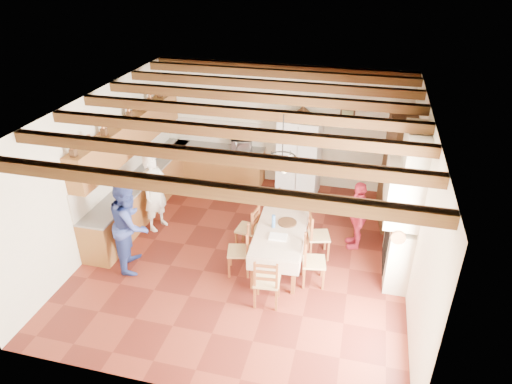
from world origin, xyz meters
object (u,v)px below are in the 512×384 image
chair_end_near (267,280)px  person_man (155,192)px  microwave (242,144)px  person_woman_red (357,215)px  chair_left_far (247,228)px  chair_left_near (239,250)px  chair_right_near (314,261)px  chair_end_far (284,213)px  dining_table (280,234)px  chair_right_far (319,235)px  hutch (398,172)px  refrigerator (299,157)px  person_woman_blue (130,224)px

chair_end_near → person_man: person_man is taller
chair_end_near → person_man: 3.31m
chair_end_near → microwave: bearing=-73.8°
person_woman_red → chair_left_far: bearing=-83.2°
chair_left_near → person_man: (-2.10, 1.04, 0.38)m
chair_right_near → person_man: 3.65m
chair_left_near → chair_end_far: (0.56, 1.47, 0.00)m
dining_table → person_woman_red: bearing=36.0°
chair_left_far → chair_right_far: (1.40, 0.09, 0.00)m
hutch → person_woman_red: hutch is taller
refrigerator → chair_end_far: size_ratio=1.98×
chair_right_far → chair_end_far: bearing=37.1°
chair_left_near → chair_right_far: same height
chair_right_near → chair_right_far: same height
hutch → chair_end_far: bearing=-160.1°
chair_left_near → person_woman_red: (2.04, 1.38, 0.24)m
refrigerator → chair_left_far: (-0.60, -2.56, -0.47)m
chair_right_far → person_woman_red: 0.89m
hutch → dining_table: (-2.08, -2.16, -0.50)m
chair_end_near → person_woman_red: person_woman_red is taller
chair_end_far → person_woman_red: person_woman_red is taller
microwave → chair_end_far: bearing=-68.3°
chair_end_far → refrigerator: bearing=100.0°
person_woman_blue → chair_right_far: bearing=-88.9°
chair_right_far → microwave: size_ratio=1.90×
dining_table → person_woman_red: (1.35, 0.98, 0.04)m
refrigerator → chair_left_near: 3.40m
chair_right_near → microwave: size_ratio=1.90×
chair_end_near → person_woman_blue: 2.73m
chair_right_near → chair_end_far: size_ratio=1.00×
chair_end_near → dining_table: bearing=-94.6°
dining_table → chair_end_far: chair_end_far is taller
refrigerator → person_man: 3.51m
dining_table → person_woman_blue: 2.75m
chair_end_near → microwave: microwave is taller
chair_right_near → person_man: person_man is taller
chair_right_near → microwave: microwave is taller
chair_right_near → chair_end_near: 0.99m
chair_end_far → microwave: size_ratio=1.90×
chair_right_far → chair_end_far: (-0.80, 0.61, 0.00)m
dining_table → chair_end_far: bearing=96.7°
chair_left_far → chair_end_near: size_ratio=1.00×
chair_end_far → chair_right_near: bearing=-50.4°
refrigerator → microwave: refrigerator is taller
dining_table → chair_right_far: chair_right_far is taller
dining_table → person_woman_blue: bearing=-166.2°
chair_end_near → chair_right_near: bearing=-139.0°
chair_right_far → chair_end_near: size_ratio=1.00×
dining_table → chair_end_far: size_ratio=1.86×
dining_table → chair_end_near: (0.00, -1.09, -0.20)m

